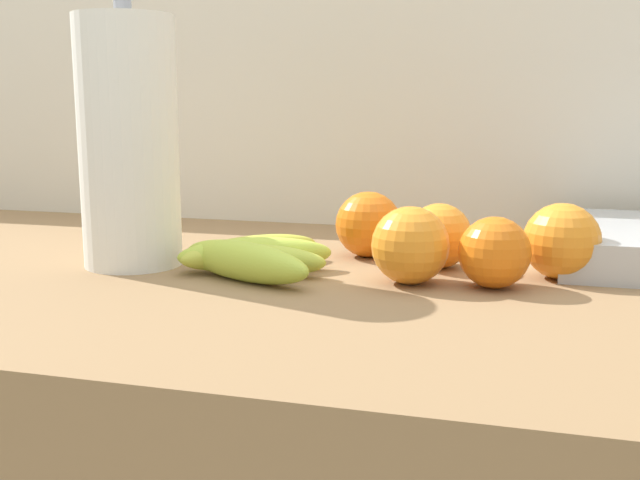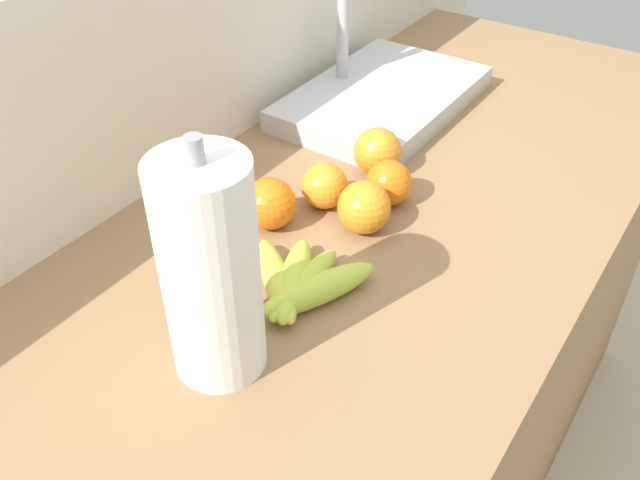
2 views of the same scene
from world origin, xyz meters
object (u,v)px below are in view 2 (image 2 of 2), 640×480
at_px(banana_bunch, 299,283).
at_px(paper_towel_roll, 210,272).
at_px(orange_back_right, 364,207).
at_px(sink_basin, 382,97).
at_px(orange_back_left, 324,186).
at_px(orange_right, 270,204).
at_px(orange_center, 378,152).
at_px(orange_far_right, 387,182).

height_order(banana_bunch, paper_towel_roll, paper_towel_roll).
bearing_deg(paper_towel_roll, orange_back_right, -0.94).
height_order(paper_towel_roll, sink_basin, paper_towel_roll).
height_order(orange_back_right, sink_basin, sink_basin).
xyz_separation_m(orange_back_left, paper_towel_roll, (-0.35, -0.08, 0.11)).
relative_size(orange_right, orange_back_left, 1.08).
bearing_deg(orange_center, orange_right, 165.51).
distance_m(orange_right, orange_back_right, 0.14).
height_order(orange_back_left, paper_towel_roll, paper_towel_roll).
height_order(orange_center, orange_back_left, orange_center).
bearing_deg(orange_center, paper_towel_roll, -172.74).
height_order(banana_bunch, orange_right, orange_right).
xyz_separation_m(orange_right, sink_basin, (0.44, 0.06, -0.02)).
relative_size(orange_back_left, paper_towel_roll, 0.24).
height_order(banana_bunch, orange_center, orange_center).
bearing_deg(orange_back_left, sink_basin, 15.34).
relative_size(orange_center, orange_right, 1.02).
bearing_deg(orange_far_right, orange_back_right, -174.15).
distance_m(orange_center, orange_right, 0.23).
relative_size(orange_far_right, paper_towel_roll, 0.24).
distance_m(orange_right, orange_back_left, 0.10).
height_order(orange_back_left, orange_back_right, orange_back_right).
distance_m(orange_center, orange_back_right, 0.17).
height_order(orange_right, sink_basin, sink_basin).
distance_m(orange_far_right, orange_back_left, 0.10).
relative_size(paper_towel_roll, sink_basin, 0.72).
bearing_deg(orange_right, banana_bunch, -129.10).
bearing_deg(banana_bunch, orange_center, 12.13).
xyz_separation_m(orange_far_right, paper_towel_roll, (-0.42, -0.00, 0.11)).
bearing_deg(sink_basin, orange_right, -172.63).
relative_size(orange_back_right, paper_towel_roll, 0.26).
distance_m(orange_center, sink_basin, 0.25).
bearing_deg(orange_right, orange_back_left, -22.87).
xyz_separation_m(orange_center, orange_back_right, (-0.15, -0.07, -0.00)).
bearing_deg(orange_back_right, paper_towel_roll, 179.06).
bearing_deg(sink_basin, orange_far_right, -148.54).
height_order(orange_center, orange_back_right, same).
xyz_separation_m(orange_right, orange_back_right, (0.07, -0.13, 0.00)).
distance_m(orange_back_right, sink_basin, 0.41).
height_order(orange_center, paper_towel_roll, paper_towel_roll).
distance_m(orange_right, paper_towel_roll, 0.30).
relative_size(banana_bunch, orange_far_right, 2.64).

